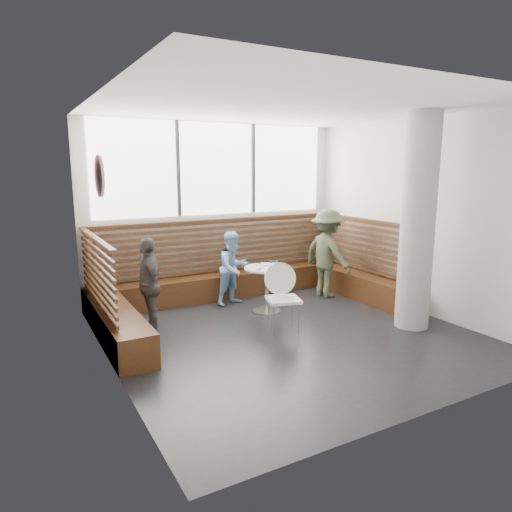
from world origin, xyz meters
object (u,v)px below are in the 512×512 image
child_back (233,268)px  cafe_table (267,280)px  concrete_column (418,223)px  child_left (149,284)px  cafe_chair (281,292)px  adult_man (327,253)px

child_back → cafe_table: bearing=-83.2°
child_back → concrete_column: bearing=-67.2°
child_back → child_left: size_ratio=0.93×
child_back → child_left: child_left is taller
concrete_column → child_left: size_ratio=2.28×
cafe_chair → child_back: (-0.02, 1.55, 0.06)m
adult_man → child_left: size_ratio=1.17×
concrete_column → child_left: (-3.57, 1.77, -0.90)m
concrete_column → child_left: bearing=153.6°
child_left → child_back: bearing=109.8°
concrete_column → cafe_chair: bearing=156.4°
cafe_table → child_left: 1.98m
cafe_table → child_back: (-0.28, 0.68, 0.10)m
concrete_column → cafe_table: bearing=133.6°
child_back → cafe_chair: bearing=-105.1°
concrete_column → adult_man: bearing=93.5°
concrete_column → child_back: 3.17m
cafe_chair → child_back: size_ratio=0.77×
child_back → child_left: (-1.68, -0.59, 0.05)m
concrete_column → cafe_table: 2.55m
concrete_column → cafe_table: (-1.60, 1.68, -1.05)m
concrete_column → child_back: concrete_column is taller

